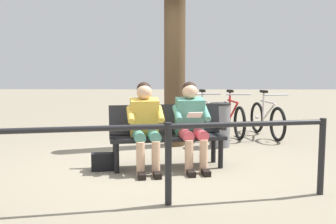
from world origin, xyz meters
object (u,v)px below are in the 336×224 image
(bench, at_px, (167,131))
(bicycle_silver, at_px, (180,119))
(bicycle_green, at_px, (232,118))
(tree_trunk, at_px, (175,61))
(handbag, at_px, (102,162))
(bicycle_black, at_px, (204,118))
(person_reading, at_px, (191,121))
(person_companion, at_px, (145,122))
(bicycle_blue, at_px, (267,119))
(litter_bin, at_px, (220,125))

(bench, xyz_separation_m, bicycle_silver, (-0.22, -2.42, -0.15))
(bicycle_green, bearing_deg, bench, -35.23)
(tree_trunk, xyz_separation_m, bicycle_green, (-1.18, -1.02, -1.15))
(handbag, distance_m, bicycle_green, 3.55)
(bicycle_black, bearing_deg, person_reading, -16.88)
(bicycle_black, height_order, bicycle_silver, same)
(bench, xyz_separation_m, bicycle_green, (-1.29, -2.54, -0.15))
(bicycle_black, bearing_deg, person_companion, -28.35)
(bicycle_green, height_order, bicycle_silver, same)
(handbag, relative_size, bicycle_blue, 0.18)
(person_reading, height_order, bicycle_blue, person_reading)
(bicycle_green, bearing_deg, bicycle_black, -108.01)
(bicycle_blue, xyz_separation_m, bicycle_silver, (1.75, -0.01, 0.00))
(person_companion, height_order, bicycle_blue, person_companion)
(bench, xyz_separation_m, person_reading, (-0.34, 0.10, 0.16))
(litter_bin, bearing_deg, bench, 56.75)
(bicycle_blue, bearing_deg, litter_bin, -56.58)
(bicycle_green, distance_m, bicycle_black, 0.58)
(bench, bearing_deg, bicycle_black, -116.87)
(bench, bearing_deg, tree_trunk, -105.72)
(bicycle_green, xyz_separation_m, bicycle_silver, (1.07, 0.12, 0.00))
(handbag, distance_m, tree_trunk, 2.46)
(bicycle_green, relative_size, bicycle_black, 1.00)
(bicycle_green, bearing_deg, bicycle_blue, 70.99)
(litter_bin, relative_size, bicycle_green, 0.46)
(person_companion, distance_m, bicycle_silver, 2.71)
(person_companion, distance_m, bicycle_green, 3.20)
(person_companion, relative_size, bicycle_silver, 0.78)
(handbag, xyz_separation_m, litter_bin, (-1.78, -1.65, 0.27))
(person_reading, relative_size, tree_trunk, 0.40)
(bicycle_green, bearing_deg, tree_trunk, -57.35)
(person_reading, distance_m, bicycle_blue, 3.01)
(bench, relative_size, bicycle_black, 1.00)
(person_companion, height_order, handbag, person_companion)
(person_companion, bearing_deg, handbag, -8.14)
(bicycle_blue, bearing_deg, handbag, -57.17)
(handbag, bearing_deg, bicycle_green, -127.70)
(bicycle_silver, bearing_deg, person_reading, -22.23)
(bicycle_silver, bearing_deg, bicycle_black, 88.82)
(litter_bin, xyz_separation_m, bicycle_black, (0.19, -1.25, -0.03))
(tree_trunk, distance_m, bicycle_silver, 1.47)
(litter_bin, distance_m, bicycle_black, 1.26)
(bicycle_black, relative_size, bicycle_silver, 1.08)
(handbag, distance_m, bicycle_black, 3.32)
(handbag, bearing_deg, bicycle_silver, -112.18)
(litter_bin, xyz_separation_m, bicycle_green, (-0.38, -1.15, -0.03))
(bicycle_black, bearing_deg, bicycle_silver, -75.15)
(bicycle_blue, xyz_separation_m, bicycle_black, (1.25, -0.23, 0.00))
(bicycle_black, bearing_deg, bench, -24.29)
(handbag, height_order, bicycle_silver, bicycle_silver)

